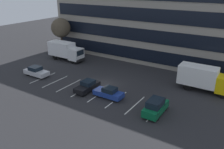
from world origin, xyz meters
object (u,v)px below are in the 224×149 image
(sedan_silver, at_px, (36,71))
(suv_forest, at_px, (156,107))
(box_truck_yellow, at_px, (205,78))
(box_truck_white, at_px, (65,50))
(bare_tree, at_px, (61,28))
(sedan_black, at_px, (87,86))
(sedan_navy, at_px, (109,93))

(sedan_silver, relative_size, suv_forest, 1.05)
(box_truck_yellow, relative_size, sedan_silver, 1.73)
(suv_forest, bearing_deg, sedan_silver, 178.18)
(box_truck_white, xyz_separation_m, bare_tree, (-3.73, 3.02, 3.57))
(box_truck_yellow, height_order, bare_tree, bare_tree)
(sedan_black, height_order, sedan_navy, sedan_black)
(sedan_navy, bearing_deg, sedan_black, 177.90)
(box_truck_yellow, relative_size, sedan_navy, 1.86)
(sedan_navy, bearing_deg, box_truck_white, 150.77)
(box_truck_yellow, distance_m, sedan_silver, 26.23)
(sedan_navy, bearing_deg, sedan_silver, 179.59)
(sedan_silver, bearing_deg, box_truck_yellow, 19.83)
(box_truck_yellow, bearing_deg, bare_tree, 174.08)
(sedan_black, height_order, bare_tree, bare_tree)
(box_truck_white, height_order, sedan_navy, box_truck_white)
(box_truck_yellow, xyz_separation_m, sedan_silver, (-24.65, -8.89, -1.24))
(box_truck_white, distance_m, sedan_silver, 9.27)
(sedan_silver, distance_m, sedan_navy, 14.42)
(box_truck_white, height_order, suv_forest, box_truck_white)
(suv_forest, bearing_deg, bare_tree, 154.76)
(box_truck_white, relative_size, suv_forest, 1.81)
(bare_tree, bearing_deg, suv_forest, -25.24)
(box_truck_yellow, distance_m, sedan_navy, 13.67)
(sedan_silver, xyz_separation_m, suv_forest, (21.36, -0.68, 0.17))
(sedan_navy, relative_size, suv_forest, 0.97)
(sedan_black, bearing_deg, box_truck_white, 144.43)
(sedan_navy, bearing_deg, bare_tree, 148.77)
(box_truck_yellow, relative_size, sedan_black, 1.82)
(box_truck_white, bearing_deg, sedan_black, -35.57)
(box_truck_yellow, height_order, suv_forest, box_truck_yellow)
(sedan_black, bearing_deg, box_truck_yellow, 32.40)
(sedan_silver, height_order, sedan_black, sedan_silver)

